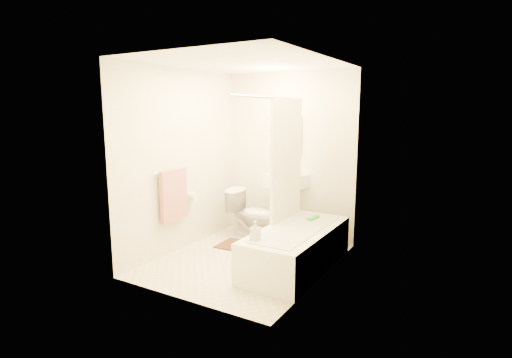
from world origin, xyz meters
The scene contains 17 objects.
floor centered at (0.00, 0.00, 0.00)m, with size 2.40×2.40×0.00m, color beige.
ceiling centered at (0.00, 0.00, 2.40)m, with size 2.40×2.40×0.00m, color white.
wall_back centered at (0.00, 1.20, 1.20)m, with size 2.00×0.02×2.40m, color beige.
wall_left centered at (-1.00, 0.00, 1.20)m, with size 0.02×2.40×2.40m, color beige.
wall_right centered at (1.00, 0.00, 1.20)m, with size 0.02×2.40×2.40m, color beige.
mirror centered at (0.00, 1.18, 1.50)m, with size 0.40×0.03×0.55m, color white.
curtain_rod centered at (0.30, 0.10, 2.00)m, with size 0.03×0.03×1.70m, color silver.
shower_curtain centered at (0.30, 0.50, 1.22)m, with size 0.04×0.80×1.55m, color silver.
towel_bar centered at (-0.96, -0.25, 1.10)m, with size 0.02×0.02×0.60m, color silver.
towel centered at (-0.93, -0.25, 0.78)m, with size 0.06×0.45×0.66m, color #CC7266.
toilet_paper centered at (-0.93, 0.12, 0.70)m, with size 0.12×0.12×0.11m, color white.
toilet centered at (-0.36, 0.78, 0.36)m, with size 0.41×0.74×0.72m, color white.
sink centered at (0.04, 1.05, 0.52)m, with size 0.53×0.42×1.04m, color silver, non-canonical shape.
bathtub centered at (0.63, 0.13, 0.24)m, with size 0.74×1.68×0.47m, color white, non-canonical shape.
bath_mat centered at (-0.34, 0.40, 0.01)m, with size 0.59×0.44×0.02m, color #55261D.
soap_bottle centered at (0.42, -0.47, 0.58)m, with size 0.10×0.10×0.21m, color silver.
scrub_brush centered at (0.64, 0.60, 0.49)m, with size 0.07×0.22×0.04m, color green.
Camera 1 is at (2.52, -4.03, 1.86)m, focal length 28.00 mm.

